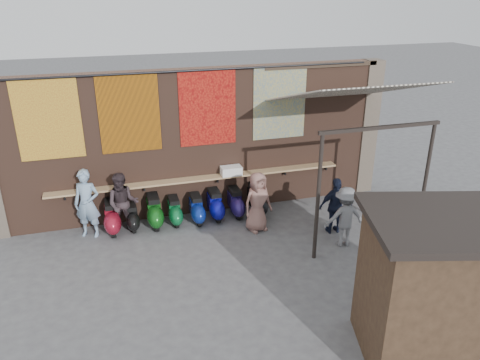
{
  "coord_description": "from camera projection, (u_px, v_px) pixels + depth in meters",
  "views": [
    {
      "loc": [
        -2.26,
        -9.21,
        6.01
      ],
      "look_at": [
        0.8,
        1.2,
        1.42
      ],
      "focal_mm": 35.0,
      "sensor_mm": 36.0,
      "label": 1
    }
  ],
  "objects": [
    {
      "name": "awning_canvas",
      "position": [
        349.0,
        92.0,
        11.39
      ],
      "size": [
        3.2,
        3.28,
        0.97
      ],
      "primitive_type": "cube",
      "rotation": [
        -0.28,
        0.0,
        0.0
      ],
      "color": "beige",
      "rests_on": "brick_wall"
    },
    {
      "name": "shopper_grey",
      "position": [
        345.0,
        217.0,
        11.34
      ],
      "size": [
        1.05,
        0.68,
        1.54
      ],
      "primitive_type": "imported",
      "rotation": [
        0.0,
        0.0,
        3.03
      ],
      "color": "slate",
      "rests_on": "ground"
    },
    {
      "name": "tapestry_sun",
      "position": [
        129.0,
        114.0,
        11.65
      ],
      "size": [
        1.5,
        0.02,
        2.0
      ],
      "primitive_type": "cube",
      "color": "orange",
      "rests_on": "brick_wall"
    },
    {
      "name": "shelf_box",
      "position": [
        231.0,
        171.0,
        12.84
      ],
      "size": [
        0.57,
        0.33,
        0.24
      ],
      "primitive_type": "cube",
      "color": "white",
      "rests_on": "eating_counter"
    },
    {
      "name": "market_stall",
      "position": [
        440.0,
        292.0,
        7.76
      ],
      "size": [
        2.73,
        2.32,
        2.54
      ],
      "primitive_type": "cube",
      "rotation": [
        0.0,
        0.0,
        -0.27
      ],
      "color": "black",
      "rests_on": "ground"
    },
    {
      "name": "shopper_navy",
      "position": [
        336.0,
        206.0,
        11.94
      ],
      "size": [
        0.9,
        0.42,
        1.51
      ],
      "primitive_type": "imported",
      "rotation": [
        0.0,
        0.0,
        3.08
      ],
      "color": "black",
      "rests_on": "ground"
    },
    {
      "name": "scooter_stool_5",
      "position": [
        215.0,
        205.0,
        12.79
      ],
      "size": [
        0.38,
        0.84,
        0.8
      ],
      "primitive_type": null,
      "color": "#0D0E90",
      "rests_on": "ground"
    },
    {
      "name": "brick_wall",
      "position": [
        196.0,
        143.0,
        12.67
      ],
      "size": [
        10.0,
        0.4,
        4.0
      ],
      "primitive_type": "cube",
      "color": "brown",
      "rests_on": "ground"
    },
    {
      "name": "tapestry_redgold",
      "position": [
        48.0,
        119.0,
        11.16
      ],
      "size": [
        1.5,
        0.02,
        2.0
      ],
      "primitive_type": "cube",
      "color": "maroon",
      "rests_on": "brick_wall"
    },
    {
      "name": "diner_right",
      "position": [
        123.0,
        204.0,
        11.87
      ],
      "size": [
        0.89,
        0.74,
        1.65
      ],
      "primitive_type": "imported",
      "rotation": [
        0.0,
        0.0,
        -0.15
      ],
      "color": "#2E2427",
      "rests_on": "ground"
    },
    {
      "name": "hang_rail",
      "position": [
        195.0,
        71.0,
        11.7
      ],
      "size": [
        9.5,
        0.06,
        0.06
      ],
      "primitive_type": "cylinder",
      "rotation": [
        0.0,
        1.57,
        0.0
      ],
      "color": "black",
      "rests_on": "brick_wall"
    },
    {
      "name": "scooter_stool_0",
      "position": [
        112.0,
        217.0,
        12.06
      ],
      "size": [
        0.4,
        0.88,
        0.84
      ],
      "primitive_type": null,
      "color": "maroon",
      "rests_on": "ground"
    },
    {
      "name": "scooter_stool_4",
      "position": [
        197.0,
        209.0,
        12.61
      ],
      "size": [
        0.36,
        0.79,
        0.75
      ],
      "primitive_type": null,
      "color": "navy",
      "rests_on": "ground"
    },
    {
      "name": "awning_post_left",
      "position": [
        318.0,
        198.0,
        10.48
      ],
      "size": [
        0.09,
        0.09,
        3.1
      ],
      "primitive_type": "cylinder",
      "color": "black",
      "rests_on": "ground"
    },
    {
      "name": "scooter_stool_1",
      "position": [
        133.0,
        217.0,
        12.26
      ],
      "size": [
        0.32,
        0.71,
        0.68
      ],
      "primitive_type": null,
      "color": "black",
      "rests_on": "ground"
    },
    {
      "name": "eating_counter",
      "position": [
        200.0,
        179.0,
        12.7
      ],
      "size": [
        8.0,
        0.32,
        0.05
      ],
      "primitive_type": "cube",
      "color": "#9E7A51",
      "rests_on": "brick_wall"
    },
    {
      "name": "ground",
      "position": [
        222.0,
        258.0,
        11.07
      ],
      "size": [
        70.0,
        70.0,
        0.0
      ],
      "primitive_type": "plane",
      "color": "#474749",
      "rests_on": "ground"
    },
    {
      "name": "scooter_stool_7",
      "position": [
        257.0,
        200.0,
        13.02
      ],
      "size": [
        0.4,
        0.89,
        0.84
      ],
      "primitive_type": null,
      "color": "black",
      "rests_on": "ground"
    },
    {
      "name": "scooter_stool_6",
      "position": [
        236.0,
        203.0,
        12.96
      ],
      "size": [
        0.37,
        0.81,
        0.77
      ],
      "primitive_type": null,
      "color": "#241857",
      "rests_on": "ground"
    },
    {
      "name": "stall_sign",
      "position": [
        424.0,
        235.0,
        8.37
      ],
      "size": [
        1.17,
        0.36,
        0.5
      ],
      "primitive_type": "cube",
      "rotation": [
        0.0,
        0.0,
        -0.27
      ],
      "color": "gold",
      "rests_on": "market_stall"
    },
    {
      "name": "scooter_stool_3",
      "position": [
        175.0,
        211.0,
        12.52
      ],
      "size": [
        0.34,
        0.77,
        0.73
      ],
      "primitive_type": null,
      "color": "#0D602F",
      "rests_on": "ground"
    },
    {
      "name": "scooter_stool_2",
      "position": [
        154.0,
        212.0,
        12.37
      ],
      "size": [
        0.4,
        0.89,
        0.84
      ],
      "primitive_type": null,
      "color": "#115516",
      "rests_on": "ground"
    },
    {
      "name": "awning_ledger",
      "position": [
        322.0,
        65.0,
        12.64
      ],
      "size": [
        3.3,
        0.08,
        0.12
      ],
      "primitive_type": "cube",
      "color": "#33261C",
      "rests_on": "brick_wall"
    },
    {
      "name": "pier_right",
      "position": [
        366.0,
        128.0,
        14.02
      ],
      "size": [
        0.5,
        0.5,
        4.0
      ],
      "primitive_type": "cube",
      "color": "#4C4238",
      "rests_on": "ground"
    },
    {
      "name": "awning_post_right",
      "position": [
        425.0,
        184.0,
        11.21
      ],
      "size": [
        0.09,
        0.09,
        3.1
      ],
      "primitive_type": "cylinder",
      "color": "black",
      "rests_on": "ground"
    },
    {
      "name": "tapestry_multi",
      "position": [
        280.0,
        103.0,
        12.69
      ],
      "size": [
        1.5,
        0.02,
        2.0
      ],
      "primitive_type": "cube",
      "color": "#285595",
      "rests_on": "brick_wall"
    },
    {
      "name": "stall_roof",
      "position": [
        454.0,
        222.0,
        7.24
      ],
      "size": [
        3.07,
        2.64,
        0.12
      ],
      "primitive_type": "cube",
      "rotation": [
        0.0,
        0.0,
        -0.27
      ],
      "color": "black",
      "rests_on": "market_stall"
    },
    {
      "name": "shopper_tan",
      "position": [
        258.0,
        202.0,
        12.03
      ],
      "size": [
        0.9,
        0.71,
        1.61
      ],
      "primitive_type": "imported",
      "rotation": [
        0.0,
        0.0,
        0.27
      ],
      "color": "#865D55",
      "rests_on": "ground"
    },
    {
      "name": "stall_shelf",
      "position": [
        417.0,
        278.0,
        8.73
      ],
      "size": [
        1.9,
        0.61,
        0.06
      ],
      "primitive_type": "cube",
      "rotation": [
        0.0,
        0.0,
        -0.27
      ],
      "color": "#473321",
      "rests_on": "market_stall"
    },
    {
      "name": "tapestry_orange",
      "position": [
        208.0,
        108.0,
        12.17
      ],
      "size": [
        1.5,
        0.02,
        2.0
      ],
      "primitive_type": "cube",
      "color": "#B02616",
      "rests_on": "brick_wall"
    },
    {
      "name": "diner_left",
      "position": [
        87.0,
        204.0,
        11.72
      ],
      "size": [
        0.77,
        0.64,
        1.8
      ],
      "primitive_type": "imported",
      "rotation": [
        0.0,
        0.0,
        -0.37
      ],
      "color": "#7B97B3",
      "rests_on": "ground"
    },
    {
      "name": "awning_header",
      "position": [
        381.0,
        128.0,
        10.25
      ],
      "size": [
        3.0,
        0.08,
        0.08
      ],
      "primitive_type": "cube",
      "color": "black",
      "rests_on": "awning_post_left"
    }
  ]
}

